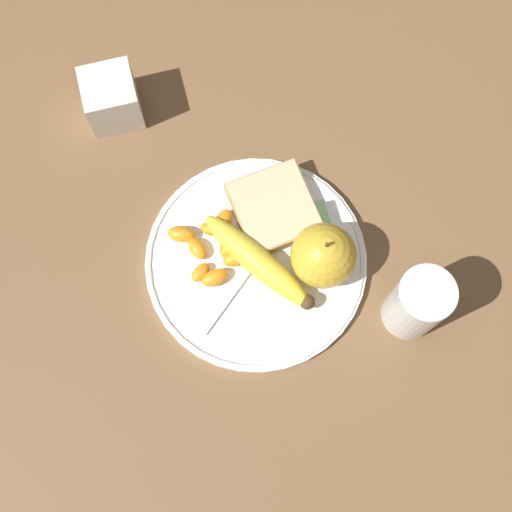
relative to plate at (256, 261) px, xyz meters
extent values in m
plane|color=brown|center=(0.00, 0.00, -0.01)|extent=(3.00, 3.00, 0.00)
cylinder|color=white|center=(0.00, 0.00, 0.00)|extent=(0.28, 0.28, 0.01)
torus|color=white|center=(0.00, 0.00, 0.00)|extent=(0.27, 0.27, 0.01)
cylinder|color=silver|center=(0.11, 0.17, 0.05)|extent=(0.07, 0.07, 0.11)
cylinder|color=yellow|center=(0.11, 0.17, 0.04)|extent=(0.06, 0.06, 0.09)
sphere|color=gold|center=(0.03, 0.08, 0.04)|extent=(0.08, 0.08, 0.08)
cylinder|color=brown|center=(0.03, 0.08, 0.09)|extent=(0.00, 0.00, 0.01)
ellipsoid|color=yellow|center=(0.01, 0.00, 0.02)|extent=(0.16, 0.12, 0.03)
sphere|color=#473319|center=(0.07, 0.05, 0.02)|extent=(0.02, 0.02, 0.02)
cube|color=#AB8751|center=(-0.06, 0.04, 0.02)|extent=(0.11, 0.11, 0.02)
cube|color=beige|center=(-0.06, 0.04, 0.02)|extent=(0.11, 0.11, 0.02)
cube|color=silver|center=(0.03, -0.04, 0.01)|extent=(0.10, 0.11, 0.00)
cube|color=silver|center=(-0.03, 0.04, 0.01)|extent=(0.06, 0.06, 0.00)
cube|color=silver|center=(-0.03, 0.08, 0.01)|extent=(0.04, 0.04, 0.02)
cube|color=#334728|center=(-0.03, 0.08, 0.02)|extent=(0.05, 0.04, 0.00)
ellipsoid|color=orange|center=(-0.05, -0.08, 0.01)|extent=(0.03, 0.04, 0.02)
ellipsoid|color=orange|center=(-0.02, -0.03, 0.01)|extent=(0.03, 0.03, 0.02)
ellipsoid|color=orange|center=(-0.03, -0.07, 0.01)|extent=(0.04, 0.03, 0.02)
ellipsoid|color=orange|center=(-0.05, -0.05, 0.01)|extent=(0.03, 0.03, 0.01)
ellipsoid|color=orange|center=(-0.06, -0.03, 0.01)|extent=(0.04, 0.04, 0.02)
ellipsoid|color=orange|center=(0.00, -0.07, 0.01)|extent=(0.03, 0.03, 0.02)
ellipsoid|color=orange|center=(-0.01, -0.02, 0.01)|extent=(0.02, 0.04, 0.02)
ellipsoid|color=orange|center=(0.01, -0.06, 0.01)|extent=(0.03, 0.04, 0.02)
cube|color=silver|center=(-0.25, -0.13, 0.03)|extent=(0.07, 0.07, 0.07)
camera|label=1|loc=(0.24, -0.06, 0.86)|focal=50.00mm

